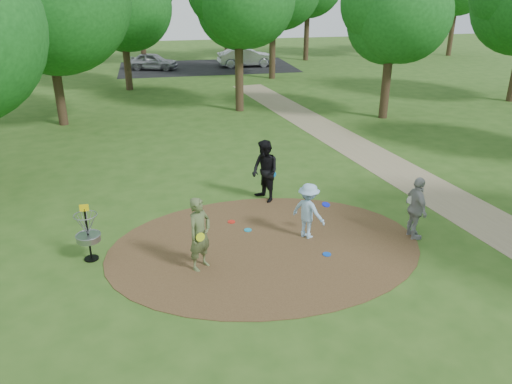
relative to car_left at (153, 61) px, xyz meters
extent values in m
plane|color=#2D5119|center=(2.34, -29.53, -0.66)|extent=(100.00, 100.00, 0.00)
cylinder|color=#47301C|center=(2.34, -29.53, -0.65)|extent=(8.40, 8.40, 0.02)
cube|color=#8C7A5B|center=(8.84, -27.53, -0.65)|extent=(7.55, 39.89, 0.01)
cube|color=black|center=(4.34, 0.47, -0.65)|extent=(14.00, 8.00, 0.01)
imported|color=#536138|center=(0.56, -30.22, 0.28)|extent=(0.81, 0.80, 1.88)
cylinder|color=#CDE219|center=(0.55, -30.48, 0.34)|extent=(0.22, 0.10, 0.22)
imported|color=#96BEE1|center=(3.61, -29.22, 0.14)|extent=(1.09, 1.17, 1.59)
cylinder|color=#0B19C6|center=(4.12, -29.19, 0.27)|extent=(0.29, 0.28, 0.08)
imported|color=black|center=(3.02, -26.54, 0.34)|extent=(1.07, 1.19, 2.00)
cylinder|color=#0C81D6|center=(3.27, -26.55, 0.23)|extent=(0.23, 0.11, 0.22)
imported|color=gray|center=(6.47, -29.86, 0.23)|extent=(0.47, 1.06, 1.78)
cylinder|color=silver|center=(6.30, -29.81, 0.48)|extent=(0.22, 0.08, 0.22)
cylinder|color=#178FB8|center=(2.07, -28.53, -0.63)|extent=(0.22, 0.22, 0.02)
cylinder|color=blue|center=(3.81, -30.29, -0.63)|extent=(0.22, 0.22, 0.02)
cylinder|color=red|center=(1.69, -27.92, -0.63)|extent=(0.22, 0.22, 0.02)
imported|color=#94959B|center=(0.00, 0.00, 0.00)|extent=(4.15, 2.66, 1.32)
imported|color=#9E9FA5|center=(7.50, 0.00, 0.10)|extent=(4.63, 1.64, 1.52)
cylinder|color=black|center=(-2.16, -29.23, 0.02)|extent=(0.05, 0.05, 1.35)
cylinder|color=black|center=(-2.16, -29.23, -0.64)|extent=(0.36, 0.36, 0.04)
cylinder|color=gray|center=(-2.16, -29.23, -0.04)|extent=(0.60, 0.60, 0.16)
torus|color=gray|center=(-2.16, -29.23, 0.04)|extent=(0.63, 0.63, 0.03)
torus|color=gray|center=(-2.16, -29.23, 0.59)|extent=(0.58, 0.58, 0.02)
cube|color=yellow|center=(-2.16, -29.23, 0.79)|extent=(0.22, 0.02, 0.18)
cylinder|color=#332316|center=(-4.66, -15.53, 1.24)|extent=(0.44, 0.44, 3.80)
sphere|color=#154E17|center=(-4.66, -15.53, 5.03)|extent=(6.86, 6.86, 6.86)
cylinder|color=#332316|center=(4.34, -14.53, 1.43)|extent=(0.44, 0.44, 4.18)
sphere|color=#154E17|center=(4.34, -14.53, 4.85)|extent=(4.82, 4.82, 4.82)
cylinder|color=#332316|center=(11.34, -17.53, 1.15)|extent=(0.44, 0.44, 3.61)
sphere|color=#154E17|center=(11.34, -17.53, 4.21)|extent=(4.56, 4.56, 4.56)
cylinder|color=#332316|center=(-1.66, -7.53, 1.05)|extent=(0.44, 0.44, 3.42)
sphere|color=#154E17|center=(-1.66, -7.53, 4.21)|extent=(5.28, 5.28, 5.28)
cylinder|color=#332316|center=(8.34, -5.53, 1.53)|extent=(0.44, 0.44, 4.37)
camera|label=1|loc=(-0.32, -40.94, 5.95)|focal=35.00mm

